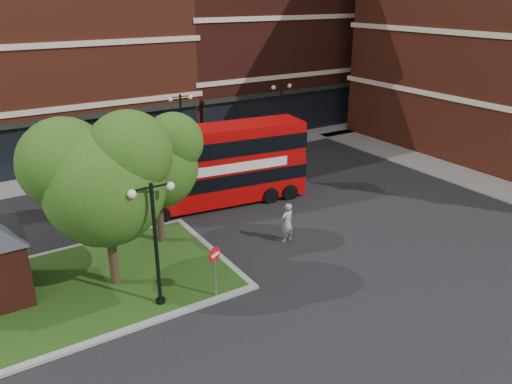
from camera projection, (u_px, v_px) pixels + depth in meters
ground at (282, 268)px, 21.58m from camera, size 120.00×120.00×0.00m
pavement_far at (145, 164)px, 34.52m from camera, size 44.00×3.00×0.12m
pavement_side at (479, 182)px, 31.30m from camera, size 3.00×28.00×0.12m
terrace_far_right at (258, 30)px, 44.38m from camera, size 18.00×12.00×16.00m
traffic_island at (76, 289)px, 19.95m from camera, size 12.60×7.60×0.15m
tree_island_west at (100, 175)px, 18.56m from camera, size 5.40×4.71×7.21m
tree_island_east at (153, 158)px, 22.21m from camera, size 4.46×3.90×6.29m
lamp_island at (156, 240)px, 17.97m from camera, size 1.72×0.36×5.00m
lamp_far_left at (182, 127)px, 32.91m from camera, size 1.72×0.36×5.00m
lamp_far_right at (281, 113)px, 36.86m from camera, size 1.72×0.36×5.00m
bus at (215, 161)px, 27.25m from camera, size 10.40×3.62×3.89m
woman at (287, 223)px, 23.61m from camera, size 0.77×0.56×1.95m
car_silver at (95, 165)px, 32.13m from camera, size 4.50×2.27×1.47m
car_white at (230, 148)px, 35.43m from camera, size 4.97×2.27×1.58m
no_entry_sign at (215, 262)px, 18.86m from camera, size 0.59×0.31×2.26m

